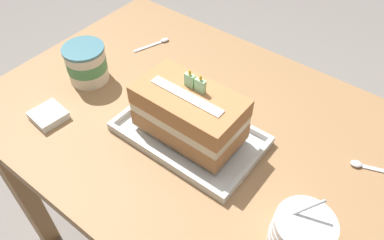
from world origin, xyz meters
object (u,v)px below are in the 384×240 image
at_px(serving_spoon_near_tray, 159,42).
at_px(birthday_cake, 189,113).
at_px(ice_cream_tub, 86,63).
at_px(napkin_pile, 49,115).
at_px(bowl_stack, 302,234).
at_px(serving_spoon_by_bowls, 366,166).
at_px(foil_tray, 190,135).

bearing_deg(serving_spoon_near_tray, birthday_cake, -37.96).
xyz_separation_m(birthday_cake, ice_cream_tub, (-0.37, -0.00, -0.03)).
xyz_separation_m(birthday_cake, napkin_pile, (-0.33, -0.18, -0.07)).
bearing_deg(bowl_stack, birthday_cake, 165.14).
distance_m(serving_spoon_near_tray, serving_spoon_by_bowls, 0.72).
relative_size(ice_cream_tub, serving_spoon_by_bowls, 0.91).
distance_m(ice_cream_tub, napkin_pile, 0.19).
height_order(ice_cream_tub, serving_spoon_near_tray, ice_cream_tub).
bearing_deg(foil_tray, bowl_stack, -14.85).
bearing_deg(birthday_cake, serving_spoon_by_bowls, 24.69).
bearing_deg(serving_spoon_near_tray, serving_spoon_by_bowls, -6.26).
height_order(bowl_stack, serving_spoon_near_tray, bowl_stack).
height_order(foil_tray, ice_cream_tub, ice_cream_tub).
xyz_separation_m(serving_spoon_by_bowls, napkin_pile, (-0.72, -0.35, 0.01)).
height_order(foil_tray, bowl_stack, bowl_stack).
bearing_deg(napkin_pile, serving_spoon_near_tray, 89.49).
xyz_separation_m(foil_tray, bowl_stack, (0.35, -0.09, 0.04)).
bearing_deg(ice_cream_tub, foil_tray, 0.06).
distance_m(birthday_cake, ice_cream_tub, 0.37).
xyz_separation_m(bowl_stack, napkin_pile, (-0.68, -0.08, -0.03)).
relative_size(serving_spoon_near_tray, serving_spoon_by_bowls, 0.96).
distance_m(foil_tray, bowl_stack, 0.36).
xyz_separation_m(ice_cream_tub, serving_spoon_near_tray, (0.04, 0.26, -0.05)).
relative_size(foil_tray, bowl_stack, 2.66).
xyz_separation_m(ice_cream_tub, serving_spoon_by_bowls, (0.76, 0.18, -0.05)).
bearing_deg(ice_cream_tub, serving_spoon_by_bowls, 13.23).
relative_size(ice_cream_tub, napkin_pile, 1.32).
bearing_deg(foil_tray, serving_spoon_near_tray, 142.04).
relative_size(foil_tray, serving_spoon_by_bowls, 2.80).
xyz_separation_m(serving_spoon_near_tray, napkin_pile, (-0.00, -0.43, 0.01)).
relative_size(foil_tray, birthday_cake, 1.40).
relative_size(bowl_stack, serving_spoon_near_tray, 1.09).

